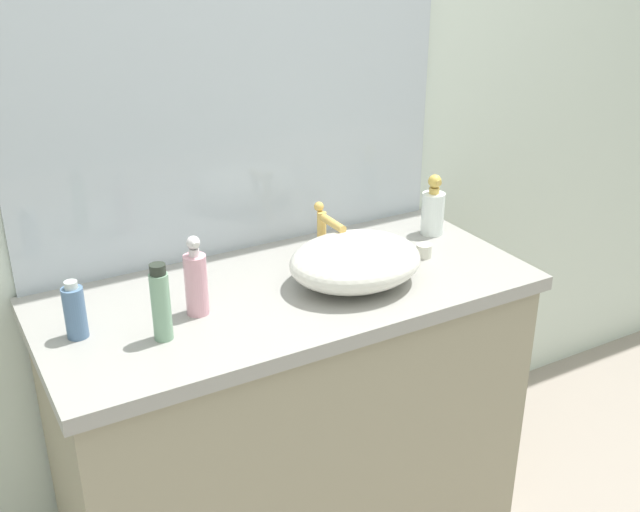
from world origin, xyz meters
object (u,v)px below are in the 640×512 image
lotion_bottle (75,311)px  perfume_bottle (433,210)px  spray_can (161,303)px  soap_dispenser (196,281)px  sink_basin (355,261)px  candle_jar (424,251)px

lotion_bottle → perfume_bottle: 1.10m
lotion_bottle → spray_can: 0.20m
soap_dispenser → spray_can: size_ratio=1.09×
sink_basin → soap_dispenser: soap_dispenser is taller
sink_basin → lotion_bottle: size_ratio=2.53×
sink_basin → perfume_bottle: 0.42m
sink_basin → spray_can: bearing=-177.2°
sink_basin → perfume_bottle: size_ratio=1.92×
lotion_bottle → perfume_bottle: size_ratio=0.76×
sink_basin → soap_dispenser: 0.43m
perfume_bottle → soap_dispenser: bearing=-171.2°
spray_can → candle_jar: (0.80, 0.07, -0.07)m
soap_dispenser → lotion_bottle: size_ratio=1.44×
sink_basin → candle_jar: sink_basin is taller
sink_basin → perfume_bottle: bearing=24.4°
lotion_bottle → candle_jar: (0.97, -0.03, -0.05)m
lotion_bottle → candle_jar: 0.97m
soap_dispenser → lotion_bottle: 0.29m
lotion_bottle → candle_jar: size_ratio=3.20×
perfume_bottle → sink_basin: bearing=-155.6°
lotion_bottle → spray_can: bearing=-32.0°
sink_basin → spray_can: 0.54m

